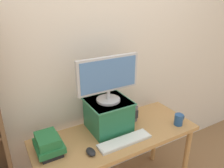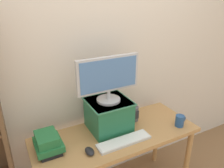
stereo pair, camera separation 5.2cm
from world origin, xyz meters
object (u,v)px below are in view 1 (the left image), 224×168
at_px(computer_mouse, 91,152).
at_px(book_stack, 49,144).
at_px(desk, 116,142).
at_px(keyboard, 125,141).
at_px(desk_speaker, 133,113).
at_px(computer_monitor, 108,77).
at_px(coffee_mug, 179,119).
at_px(riser_box, 108,114).

height_order(computer_mouse, book_stack, book_stack).
height_order(desk, book_stack, book_stack).
distance_m(keyboard, desk_speaker, 0.36).
bearing_deg(computer_mouse, computer_monitor, 39.49).
bearing_deg(desk, coffee_mug, -16.32).
relative_size(computer_mouse, coffee_mug, 0.93).
xyz_separation_m(desk, coffee_mug, (0.56, -0.16, 0.14)).
relative_size(riser_box, computer_mouse, 3.45).
height_order(computer_monitor, coffee_mug, computer_monitor).
relative_size(computer_monitor, computer_mouse, 5.23).
bearing_deg(desk, desk_speaker, 23.69).
bearing_deg(desk_speaker, desk, -156.31).
height_order(desk, computer_monitor, computer_monitor).
bearing_deg(desk_speaker, computer_monitor, -179.07).
bearing_deg(computer_mouse, coffee_mug, -2.47).
bearing_deg(coffee_mug, keyboard, 177.39).
xyz_separation_m(desk, desk_speaker, (0.25, 0.11, 0.16)).
distance_m(keyboard, book_stack, 0.59).
bearing_deg(computer_monitor, computer_mouse, -140.51).
xyz_separation_m(book_stack, desk_speaker, (0.81, 0.06, -0.00)).
bearing_deg(desk, keyboard, -92.68).
height_order(desk, riser_box, riser_box).
height_order(computer_mouse, desk_speaker, desk_speaker).
bearing_deg(coffee_mug, riser_box, 155.15).
xyz_separation_m(computer_monitor, book_stack, (-0.54, -0.06, -0.41)).
distance_m(riser_box, computer_monitor, 0.34).
height_order(book_stack, desk_speaker, book_stack).
bearing_deg(desk, riser_box, 101.10).
distance_m(computer_mouse, book_stack, 0.32).
distance_m(computer_monitor, coffee_mug, 0.77).
relative_size(book_stack, desk_speaker, 1.66).
xyz_separation_m(computer_mouse, coffee_mug, (0.86, -0.04, 0.03)).
bearing_deg(computer_monitor, keyboard, -86.66).
bearing_deg(computer_monitor, book_stack, -173.66).
distance_m(computer_monitor, keyboard, 0.53).
distance_m(desk, desk_speaker, 0.31).
distance_m(riser_box, computer_mouse, 0.39).
distance_m(computer_monitor, desk_speaker, 0.49).
relative_size(keyboard, computer_mouse, 4.38).
bearing_deg(desk, computer_monitor, 101.25).
xyz_separation_m(keyboard, desk_speaker, (0.25, 0.25, 0.06)).
relative_size(computer_monitor, book_stack, 2.30).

